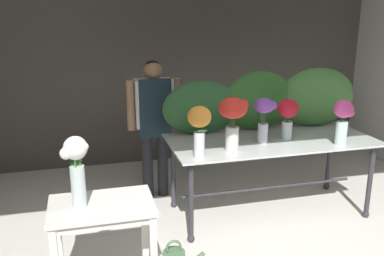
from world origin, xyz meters
TOP-DOWN VIEW (x-y plane):
  - ground_plane at (0.00, 1.91)m, footprint 8.41×8.41m
  - wall_back at (0.00, 3.82)m, footprint 5.70×0.12m
  - display_table_glass at (0.52, 1.87)m, footprint 2.09×0.94m
  - side_table_white at (-1.23, 0.93)m, footprint 0.74×0.51m
  - florist at (-0.56, 2.58)m, footprint 0.59×0.24m
  - foliage_backdrop at (0.67, 2.22)m, footprint 2.21×0.30m
  - vase_crimson_peonies at (0.66, 1.82)m, footprint 0.22×0.21m
  - vase_scarlet_carnations at (0.02, 1.64)m, footprint 0.29×0.27m
  - vase_fuchsia_freesia at (1.10, 1.53)m, footprint 0.19×0.18m
  - vase_violet_tulips at (0.39, 1.78)m, footprint 0.22×0.20m
  - vase_sunset_hydrangea at (-0.33, 1.54)m, footprint 0.21×0.21m
  - vase_white_roses_tall at (-1.38, 0.93)m, footprint 0.19×0.16m

SIDE VIEW (x-z plane):
  - ground_plane at x=0.00m, z-range 0.00..0.00m
  - side_table_white at x=-1.23m, z-range 0.27..1.02m
  - display_table_glass at x=0.52m, z-range 0.29..1.11m
  - florist at x=-0.56m, z-range 0.18..1.74m
  - vase_white_roses_tall at x=-1.38m, z-range 0.79..1.31m
  - vase_crimson_peonies at x=0.66m, z-range 0.87..1.29m
  - vase_fuchsia_freesia at x=1.10m, z-range 0.86..1.30m
  - vase_violet_tulips at x=0.39m, z-range 0.88..1.33m
  - vase_sunset_hydrangea at x=-0.33m, z-range 0.88..1.35m
  - foliage_backdrop at x=0.67m, z-range 0.80..1.46m
  - vase_scarlet_carnations at x=0.02m, z-range 0.90..1.40m
  - wall_back at x=0.00m, z-range 0.00..2.75m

